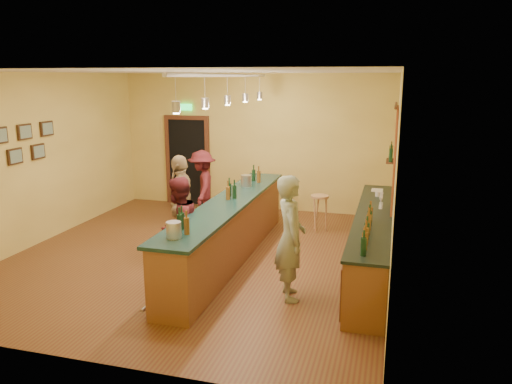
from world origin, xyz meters
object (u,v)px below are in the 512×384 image
(bar_stool, at_px, (320,202))
(back_counter, at_px, (373,241))
(bartender, at_px, (290,238))
(customer_b, at_px, (181,205))
(tasting_bar, at_px, (229,226))
(customer_a, at_px, (179,227))
(customer_c, at_px, (202,187))

(bar_stool, bearing_deg, back_counter, -58.09)
(bartender, xyz_separation_m, customer_b, (-2.26, 1.33, -0.00))
(back_counter, relative_size, tasting_bar, 0.89)
(customer_a, bearing_deg, customer_c, -154.89)
(customer_c, relative_size, bar_stool, 2.10)
(bartender, distance_m, customer_b, 2.62)
(tasting_bar, height_order, customer_c, customer_c)
(back_counter, xyz_separation_m, customer_a, (-2.98, -1.03, 0.31))
(customer_b, bearing_deg, tasting_bar, 75.00)
(customer_a, bearing_deg, back_counter, 119.91)
(back_counter, distance_m, bartender, 1.84)
(tasting_bar, bearing_deg, customer_c, 122.71)
(back_counter, distance_m, customer_c, 4.13)
(bar_stool, bearing_deg, customer_c, -178.77)
(customer_a, relative_size, bar_stool, 2.11)
(tasting_bar, distance_m, bar_stool, 2.40)
(tasting_bar, height_order, customer_a, customer_a)
(tasting_bar, bearing_deg, customer_a, -122.72)
(customer_a, height_order, customer_b, customer_b)
(back_counter, bearing_deg, bar_stool, 121.91)
(bartender, height_order, customer_b, bartender)
(bartender, bearing_deg, back_counter, -58.47)
(tasting_bar, xyz_separation_m, customer_a, (-0.55, -0.85, 0.19))
(tasting_bar, distance_m, customer_a, 1.03)
(back_counter, distance_m, customer_a, 3.17)
(back_counter, relative_size, bartender, 2.53)
(customer_a, distance_m, customer_c, 2.93)
(customer_a, bearing_deg, tasting_bar, 158.01)
(back_counter, xyz_separation_m, customer_c, (-3.70, 1.81, 0.31))
(customer_a, height_order, bar_stool, customer_a)
(back_counter, height_order, customer_b, customer_b)
(bartender, distance_m, bar_stool, 3.29)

